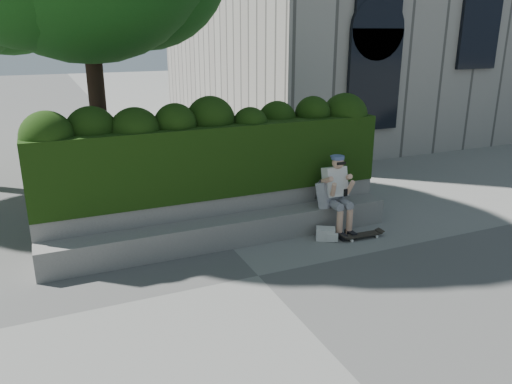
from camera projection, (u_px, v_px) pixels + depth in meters
name	position (u px, v px, depth m)	size (l,w,h in m)	color
ground	(258.00, 276.00, 7.34)	(80.00, 80.00, 0.00)	slate
bench_ledge	(228.00, 232.00, 8.36)	(6.00, 0.45, 0.45)	gray
planter_wall	(219.00, 214.00, 8.73)	(6.00, 0.50, 0.75)	gray
hedge	(213.00, 157.00, 8.62)	(6.00, 1.00, 1.20)	black
person	(336.00, 191.00, 8.79)	(0.40, 0.76, 1.38)	gray
skateboard	(362.00, 235.00, 8.65)	(0.72, 0.21, 0.08)	black
backpack_plaid	(325.00, 194.00, 8.82)	(0.32, 0.17, 0.47)	silver
backpack_ground	(326.00, 234.00, 8.59)	(0.32, 0.23, 0.21)	beige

